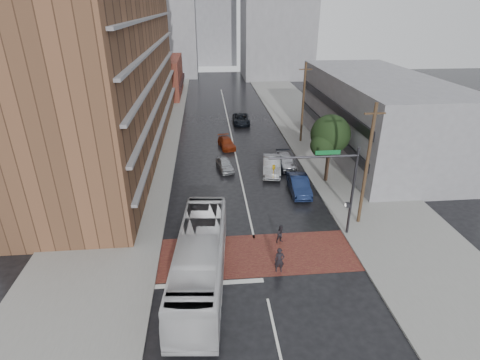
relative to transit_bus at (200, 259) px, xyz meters
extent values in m
plane|color=black|center=(4.04, 1.96, -1.70)|extent=(160.00, 160.00, 0.00)
cube|color=brown|center=(4.04, 2.46, -1.69)|extent=(14.00, 5.00, 0.02)
cube|color=gray|center=(-7.46, 26.96, -1.63)|extent=(9.00, 90.00, 0.15)
cube|color=gray|center=(15.54, 26.96, -1.63)|extent=(9.00, 90.00, 0.15)
cube|color=brown|center=(-9.96, 25.96, 12.30)|extent=(10.00, 44.00, 28.00)
cube|color=brown|center=(-7.96, 55.96, 1.80)|extent=(8.00, 16.00, 7.00)
cube|color=gray|center=(20.54, 21.96, 2.80)|extent=(11.00, 26.00, 9.00)
cube|color=gray|center=(-9.96, 79.96, 14.30)|extent=(18.00, 16.00, 32.00)
cube|color=gray|center=(4.04, 96.96, 10.30)|extent=(12.00, 10.00, 24.00)
cylinder|color=#332319|center=(12.54, 13.96, 0.30)|extent=(0.36, 0.36, 4.00)
sphere|color=black|center=(12.54, 13.96, 3.30)|extent=(3.80, 3.80, 3.80)
sphere|color=black|center=(11.64, 13.16, 2.50)|extent=(2.40, 2.40, 2.40)
sphere|color=black|center=(13.34, 14.76, 2.70)|extent=(2.60, 2.60, 2.60)
cylinder|color=#2D2D33|center=(11.34, 4.46, 1.90)|extent=(0.20, 0.20, 7.20)
cylinder|color=#2D2D33|center=(8.14, 4.46, 4.90)|extent=(6.40, 0.16, 0.16)
imported|color=gold|center=(5.34, 4.46, 3.90)|extent=(0.20, 0.16, 1.00)
cube|color=#0C5926|center=(9.14, 4.46, 5.20)|extent=(1.80, 0.05, 0.30)
cube|color=#2D2D33|center=(11.09, 4.46, 0.90)|extent=(0.30, 0.30, 0.35)
cylinder|color=#473321|center=(12.84, 5.96, 3.30)|extent=(0.26, 0.26, 10.00)
cube|color=#473321|center=(12.84, 5.96, 7.50)|extent=(1.60, 0.12, 0.12)
cylinder|color=#473321|center=(12.84, 25.96, 3.30)|extent=(0.26, 0.26, 10.00)
cube|color=#473321|center=(12.84, 25.96, 7.50)|extent=(1.60, 0.12, 0.12)
imported|color=silver|center=(0.00, 0.00, 0.00)|extent=(3.92, 12.42, 3.40)
imported|color=black|center=(5.20, 0.46, -0.79)|extent=(0.69, 0.48, 1.82)
imported|color=black|center=(5.96, 3.82, -0.98)|extent=(0.85, 0.75, 1.45)
imported|color=#A4A7AC|center=(2.52, 17.81, -1.06)|extent=(2.12, 3.96, 1.28)
imported|color=#B2B6BA|center=(7.41, 16.50, -0.85)|extent=(2.60, 5.41, 1.71)
imported|color=maroon|center=(3.11, 24.72, -1.10)|extent=(2.35, 4.37, 1.20)
imported|color=black|center=(5.89, 34.72, -0.97)|extent=(2.57, 5.32, 1.46)
imported|color=#121D3F|center=(9.24, 11.77, -0.91)|extent=(1.87, 4.88, 1.59)
imported|color=black|center=(9.24, 17.96, -1.04)|extent=(1.97, 4.61, 1.33)
imported|color=#B9BAC1|center=(9.24, 17.96, -0.94)|extent=(1.96, 4.52, 1.52)
camera|label=1|loc=(0.75, -19.37, 14.65)|focal=28.00mm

